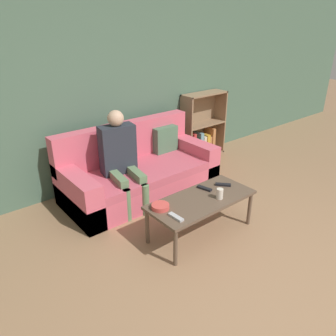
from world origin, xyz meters
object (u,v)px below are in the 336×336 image
coffee_table (201,202)px  snack_bowl (160,207)px  tv_remote_1 (176,217)px  cup_near (220,194)px  tv_remote_0 (223,185)px  couch (139,172)px  person_adult (120,154)px  tv_remote_2 (204,188)px  bookshelf (200,133)px

coffee_table → snack_bowl: size_ratio=6.58×
tv_remote_1 → snack_bowl: 0.22m
cup_near → tv_remote_0: 0.30m
coffee_table → cup_near: size_ratio=10.54×
couch → tv_remote_0: (0.35, -1.12, 0.15)m
cup_near → tv_remote_1: (-0.59, 0.01, -0.04)m
tv_remote_0 → snack_bowl: 0.84m
tv_remote_0 → cup_near: bearing=173.7°
coffee_table → snack_bowl: 0.47m
person_adult → snack_bowl: (-0.16, -0.98, -0.20)m
couch → tv_remote_0: size_ratio=12.49×
couch → person_adult: bearing=-165.4°
snack_bowl → cup_near: bearing=-21.0°
person_adult → cup_near: size_ratio=10.59×
snack_bowl → tv_remote_2: bearing=1.1°
person_adult → cup_near: bearing=-61.7°
snack_bowl → bookshelf: bearing=36.6°
bookshelf → person_adult: size_ratio=0.91×
bookshelf → coffee_table: 2.24m
tv_remote_1 → person_adult: bearing=80.6°
bookshelf → snack_bowl: bookshelf is taller
person_adult → cup_near: (0.43, -1.21, -0.17)m
tv_remote_2 → person_adult: bearing=101.4°
couch → coffee_table: size_ratio=1.72×
bookshelf → coffee_table: size_ratio=0.91×
tv_remote_2 → coffee_table: bearing=-156.5°
couch → bookshelf: 1.59m
coffee_table → person_adult: 1.16m
tv_remote_0 → tv_remote_1: same height
coffee_table → tv_remote_2: size_ratio=6.54×
bookshelf → person_adult: bearing=-164.5°
person_adult → bookshelf: bearing=24.2°
bookshelf → person_adult: 1.93m
couch → snack_bowl: bearing=-114.4°
bookshelf → snack_bowl: size_ratio=5.99×
couch → cup_near: (0.11, -1.29, 0.20)m
coffee_table → couch: bearing=88.3°
coffee_table → person_adult: (-0.28, 1.10, 0.27)m
bookshelf → tv_remote_2: size_ratio=5.96×
coffee_table → snack_bowl: (-0.45, 0.11, 0.06)m
person_adult → tv_remote_1: size_ratio=6.76×
bookshelf → couch: bearing=-164.4°
cup_near → tv_remote_2: size_ratio=0.62×
tv_remote_2 → snack_bowl: snack_bowl is taller
tv_remote_2 → snack_bowl: (-0.61, -0.01, 0.01)m
coffee_table → tv_remote_1: tv_remote_1 is taller
coffee_table → snack_bowl: snack_bowl is taller
tv_remote_1 → snack_bowl: (-0.01, 0.22, 0.01)m
person_adult → snack_bowl: size_ratio=6.61×
person_adult → snack_bowl: 1.02m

